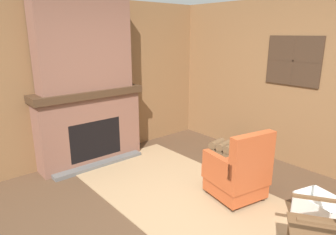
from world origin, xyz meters
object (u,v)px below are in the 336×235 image
object	(u,v)px
laundry_basket	(321,211)
decorative_plate_on_mantel	(85,80)
rocking_chair	(325,234)
armchair	(238,174)
oil_lamp_vase	(49,88)
firewood_stack	(224,149)
storage_case	(108,82)

from	to	relation	value
laundry_basket	decorative_plate_on_mantel	world-z (taller)	decorative_plate_on_mantel
rocking_chair	armchair	bearing A→B (deg)	-53.73
oil_lamp_vase	decorative_plate_on_mantel	distance (m)	0.57
firewood_stack	laundry_basket	distance (m)	2.07
firewood_stack	laundry_basket	size ratio (longest dim) A/B	0.81
armchair	rocking_chair	distance (m)	1.35
armchair	firewood_stack	bearing A→B (deg)	-32.74
firewood_stack	armchair	bearing A→B (deg)	-43.59
rocking_chair	decorative_plate_on_mantel	distance (m)	3.75
armchair	decorative_plate_on_mantel	bearing A→B (deg)	31.29
storage_case	rocking_chair	bearing A→B (deg)	-0.10
rocking_chair	oil_lamp_vase	size ratio (longest dim) A/B	4.71
rocking_chair	decorative_plate_on_mantel	bearing A→B (deg)	-26.41
laundry_basket	decorative_plate_on_mantel	size ratio (longest dim) A/B	1.95
firewood_stack	oil_lamp_vase	size ratio (longest dim) A/B	1.76
laundry_basket	armchair	bearing A→B (deg)	-164.31
armchair	storage_case	xyz separation A→B (m)	(-2.34, -0.48, 0.94)
laundry_basket	oil_lamp_vase	distance (m)	3.86
storage_case	decorative_plate_on_mantel	size ratio (longest dim) A/B	0.94
oil_lamp_vase	rocking_chair	bearing A→B (deg)	14.95
firewood_stack	decorative_plate_on_mantel	bearing A→B (deg)	-126.08
laundry_basket	storage_case	xyz separation A→B (m)	(-3.27, -0.74, 1.12)
armchair	oil_lamp_vase	xyz separation A→B (m)	(-2.34, -1.44, 0.95)
decorative_plate_on_mantel	laundry_basket	bearing A→B (deg)	19.12
armchair	storage_case	size ratio (longest dim) A/B	3.40
armchair	oil_lamp_vase	bearing A→B (deg)	42.52
laundry_basket	decorative_plate_on_mantel	bearing A→B (deg)	-160.88
decorative_plate_on_mantel	oil_lamp_vase	bearing A→B (deg)	-87.97
rocking_chair	decorative_plate_on_mantel	xyz separation A→B (m)	(-3.61, -0.40, 0.94)
storage_case	laundry_basket	bearing A→B (deg)	12.73
rocking_chair	laundry_basket	distance (m)	0.85
laundry_basket	storage_case	bearing A→B (deg)	-167.27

